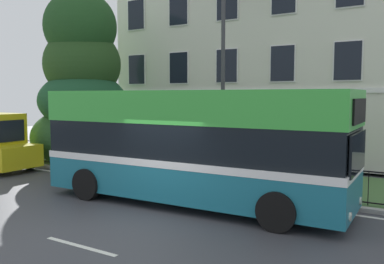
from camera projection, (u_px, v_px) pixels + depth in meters
name	position (u px, v px, depth m)	size (l,w,h in m)	color
ground_plane	(156.00, 216.00, 10.91)	(60.00, 56.00, 0.18)	#3D3E44
georgian_townhouse	(285.00, 52.00, 21.71)	(16.32, 8.27, 10.64)	silver
iron_verge_railing	(194.00, 168.00, 14.39)	(18.61, 0.04, 0.97)	black
evergreen_tree	(81.00, 88.00, 19.26)	(4.66, 4.31, 8.10)	#423328
single_decker_bus	(192.00, 145.00, 11.98)	(9.16, 2.94, 3.30)	#1B697F
street_lamp_post	(223.00, 60.00, 14.33)	(0.36, 0.24, 7.54)	#333338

